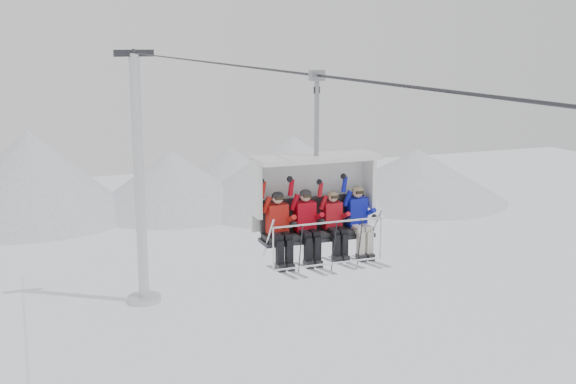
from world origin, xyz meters
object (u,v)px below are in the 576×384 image
object	(u,v)px
skier_center_left	(307,223)
skier_far_right	(359,218)
lift_tower_right	(140,198)
skier_far_left	(279,225)
skier_center_right	(334,222)
chairlift_carrier	(314,195)

from	to	relation	value
skier_center_left	skier_far_right	xyz separation A→B (m)	(1.22, -0.00, -0.01)
lift_tower_right	skier_far_left	xyz separation A→B (m)	(-0.91, -23.86, 4.45)
lift_tower_right	skier_far_left	world-z (taller)	lift_tower_right
lift_tower_right	skier_far_right	world-z (taller)	lift_tower_right
lift_tower_right	skier_center_right	world-z (taller)	lift_tower_right
lift_tower_right	skier_far_right	distance (m)	24.29
lift_tower_right	skier_center_left	xyz separation A→B (m)	(-0.28, -23.86, 4.45)
lift_tower_right	chairlift_carrier	world-z (taller)	lift_tower_right
skier_center_left	skier_far_right	world-z (taller)	skier_center_left
chairlift_carrier	skier_far_right	size ratio (longest dim) A/B	2.36
chairlift_carrier	skier_far_right	xyz separation A→B (m)	(0.94, -0.31, -0.52)
lift_tower_right	skier_far_left	distance (m)	24.29
lift_tower_right	skier_center_left	world-z (taller)	lift_tower_right
lift_tower_right	skier_center_right	distance (m)	24.27
lift_tower_right	chairlift_carrier	xyz separation A→B (m)	(0.00, -23.55, 4.96)
skier_center_right	skier_far_right	xyz separation A→B (m)	(0.59, 0.01, 0.03)
skier_far_left	skier_center_right	distance (m)	1.26
lift_tower_right	skier_center_right	size ratio (longest dim) A/B	7.99
skier_center_left	skier_far_right	distance (m)	1.22
skier_far_left	skier_center_left	world-z (taller)	same
lift_tower_right	chairlift_carrier	distance (m)	24.06
lift_tower_right	skier_center_right	bearing A→B (deg)	-89.15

